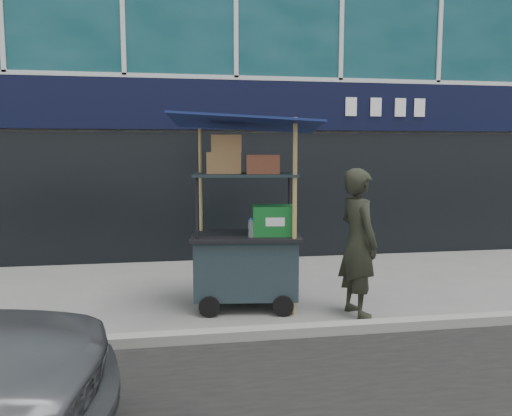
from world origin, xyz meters
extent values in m
plane|color=#61615C|center=(0.00, 0.00, 0.00)|extent=(80.00, 80.00, 0.00)
cube|color=gray|center=(0.00, -0.20, 0.06)|extent=(80.00, 0.18, 0.12)
cube|color=black|center=(0.00, 3.86, 2.90)|extent=(15.68, 0.06, 0.90)
cube|color=black|center=(0.00, 3.90, 1.20)|extent=(15.68, 0.04, 2.40)
cube|color=#19252B|center=(-0.25, 0.94, 0.55)|extent=(1.40, 0.93, 0.77)
cylinder|color=black|center=(-0.76, 0.59, 0.13)|extent=(0.27, 0.09, 0.26)
cylinder|color=black|center=(0.16, 0.48, 0.13)|extent=(0.27, 0.09, 0.26)
cube|color=black|center=(-0.25, 0.94, 0.96)|extent=(1.50, 1.02, 0.04)
cylinder|color=black|center=(-0.89, 0.69, 1.35)|extent=(0.04, 0.04, 0.82)
cylinder|color=black|center=(0.31, 0.54, 1.35)|extent=(0.04, 0.04, 0.82)
cylinder|color=black|center=(-0.81, 1.34, 1.35)|extent=(0.04, 0.04, 0.82)
cylinder|color=black|center=(0.39, 1.19, 1.35)|extent=(0.04, 0.04, 0.82)
cube|color=#19252B|center=(-0.25, 0.94, 1.76)|extent=(1.40, 0.93, 0.03)
cylinder|color=#A48B4A|center=(0.31, 0.54, 1.24)|extent=(0.06, 0.06, 2.47)
cylinder|color=#A48B4A|center=(-0.81, 1.34, 1.18)|extent=(0.05, 0.05, 2.36)
cube|color=#0C1B43|center=(-0.25, 0.94, 2.42)|extent=(2.01, 1.54, 0.22)
cube|color=#0E5B22|center=(0.11, 0.84, 1.17)|extent=(0.59, 0.45, 0.38)
cylinder|color=silver|center=(-0.21, 0.71, 1.09)|extent=(0.08, 0.08, 0.22)
cylinder|color=blue|center=(-0.21, 0.71, 1.21)|extent=(0.04, 0.04, 0.02)
cube|color=olive|center=(-0.52, 1.03, 1.91)|extent=(0.48, 0.38, 0.27)
cube|color=brown|center=(-0.04, 0.86, 1.89)|extent=(0.45, 0.36, 0.24)
cube|color=olive|center=(-0.49, 1.00, 2.16)|extent=(0.42, 0.33, 0.22)
imported|color=black|center=(1.10, 0.41, 0.93)|extent=(0.57, 0.75, 1.86)
camera|label=1|loc=(-1.16, -5.44, 2.07)|focal=35.00mm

